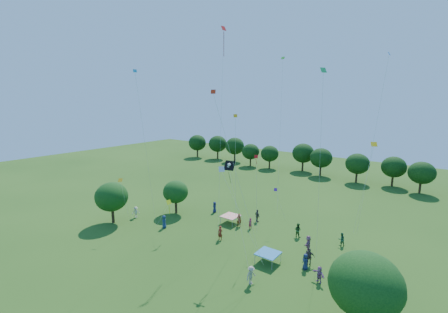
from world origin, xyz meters
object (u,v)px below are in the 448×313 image
tent_red_stripe (231,216)px  pirate_kite (230,167)px  tent_blue (268,253)px  near_tree_west (112,197)px  red_high_kite (223,68)px  near_tree_north (176,192)px  near_tree_east (365,285)px

tent_red_stripe → pirate_kite: size_ratio=0.23×
pirate_kite → tent_blue: bearing=29.5°
near_tree_west → tent_red_stripe: bearing=36.4°
red_high_kite → near_tree_north: bearing=-172.0°
pirate_kite → red_high_kite: (-6.38, 7.23, 10.63)m
pirate_kite → red_high_kite: red_high_kite is taller
tent_red_stripe → red_high_kite: bearing=-136.3°
near_tree_west → near_tree_east: 32.52m
near_tree_west → tent_red_stripe: near_tree_west is taller
tent_red_stripe → pirate_kite: 13.34m
near_tree_east → pirate_kite: 15.29m
red_high_kite → tent_blue: bearing=-27.7°
near_tree_east → near_tree_west: bearing=178.6°
near_tree_north → tent_blue: bearing=-12.9°
near_tree_west → tent_red_stripe: size_ratio=2.62×
near_tree_north → near_tree_east: 29.42m
tent_blue → pirate_kite: (-3.56, -2.01, 9.10)m
tent_red_stripe → tent_blue: same height
near_tree_west → tent_blue: bearing=9.5°
near_tree_west → near_tree_east: (32.51, -0.80, 0.19)m
near_tree_north → near_tree_east: size_ratio=0.80×
near_tree_north → near_tree_west: bearing=-119.3°
near_tree_north → tent_blue: 18.54m
tent_red_stripe → red_high_kite: size_ratio=0.09×
near_tree_north → red_high_kite: bearing=8.0°
tent_red_stripe → near_tree_east: bearing=-28.5°
near_tree_north → tent_red_stripe: 9.27m
tent_blue → near_tree_west: bearing=-170.5°
near_tree_west → pirate_kite: (18.76, 1.72, 6.38)m
near_tree_north → near_tree_east: (28.12, -8.63, 0.62)m
tent_blue → pirate_kite: size_ratio=0.23×
near_tree_north → red_high_kite: (8.00, 1.13, 17.44)m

